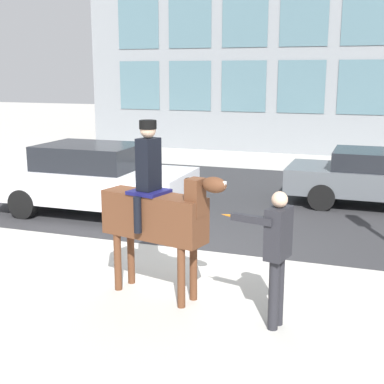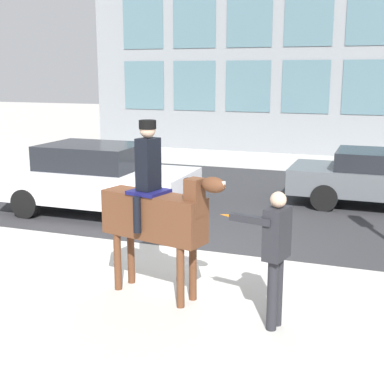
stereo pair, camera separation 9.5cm
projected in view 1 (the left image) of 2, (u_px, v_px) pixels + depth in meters
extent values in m
plane|color=#B2AFA8|center=(189.00, 259.00, 9.29)|extent=(80.00, 80.00, 0.00)
cube|color=#2D2D30|center=(251.00, 199.00, 13.66)|extent=(18.08, 8.50, 0.01)
cube|color=slate|center=(140.00, 85.00, 22.73)|extent=(1.82, 0.02, 2.00)
cube|color=slate|center=(190.00, 86.00, 21.99)|extent=(1.82, 0.02, 2.00)
cube|color=slate|center=(244.00, 86.00, 21.26)|extent=(1.82, 0.02, 2.00)
cube|color=slate|center=(301.00, 87.00, 20.53)|extent=(1.82, 0.02, 2.00)
cube|color=slate|center=(363.00, 87.00, 19.79)|extent=(1.82, 0.02, 2.00)
cube|color=slate|center=(138.00, 24.00, 22.18)|extent=(1.82, 0.02, 2.00)
cube|color=slate|center=(190.00, 22.00, 21.44)|extent=(1.82, 0.02, 2.00)
cube|color=slate|center=(245.00, 21.00, 20.71)|extent=(1.82, 0.02, 2.00)
cube|color=slate|center=(304.00, 19.00, 19.98)|extent=(1.82, 0.02, 2.00)
cube|color=slate|center=(368.00, 17.00, 19.24)|extent=(1.82, 0.02, 2.00)
cube|color=#59331E|center=(154.00, 216.00, 7.56)|extent=(1.63, 0.79, 0.64)
cylinder|color=#59331E|center=(193.00, 271.00, 7.55)|extent=(0.11, 0.11, 0.87)
cylinder|color=#59331E|center=(181.00, 277.00, 7.30)|extent=(0.11, 0.11, 0.87)
cylinder|color=#59331E|center=(131.00, 256.00, 8.15)|extent=(0.11, 0.11, 0.87)
cylinder|color=#59331E|center=(118.00, 262.00, 7.89)|extent=(0.11, 0.11, 0.87)
cube|color=#59331E|center=(195.00, 198.00, 7.11)|extent=(0.25, 0.28, 0.52)
cube|color=black|center=(188.00, 195.00, 7.17)|extent=(0.06, 0.09, 0.47)
ellipsoid|color=#59331E|center=(214.00, 185.00, 6.91)|extent=(0.39, 0.27, 0.21)
cube|color=silver|center=(221.00, 184.00, 6.85)|extent=(0.13, 0.08, 0.08)
cylinder|color=black|center=(110.00, 215.00, 8.02)|extent=(0.09, 0.09, 0.55)
cube|color=#14144C|center=(149.00, 192.00, 7.52)|extent=(0.57, 0.58, 0.05)
cube|color=black|center=(149.00, 164.00, 7.44)|extent=(0.29, 0.36, 0.73)
sphere|color=#D1A889|center=(148.00, 130.00, 7.33)|extent=(0.22, 0.22, 0.22)
cylinder|color=black|center=(148.00, 125.00, 7.32)|extent=(0.24, 0.24, 0.12)
cylinder|color=black|center=(161.00, 207.00, 7.80)|extent=(0.11, 0.11, 0.51)
cylinder|color=black|center=(138.00, 215.00, 7.36)|extent=(0.11, 0.11, 0.51)
cylinder|color=#232328|center=(274.00, 295.00, 6.66)|extent=(0.13, 0.13, 0.92)
cylinder|color=#232328|center=(279.00, 291.00, 6.79)|extent=(0.13, 0.13, 0.92)
cube|color=#232328|center=(278.00, 233.00, 6.55)|extent=(0.30, 0.44, 0.65)
sphere|color=#D1A889|center=(280.00, 199.00, 6.46)|extent=(0.20, 0.20, 0.20)
cube|color=#232328|center=(252.00, 219.00, 6.51)|extent=(0.56, 0.21, 0.09)
cone|color=orange|center=(227.00, 215.00, 6.69)|extent=(0.19, 0.08, 0.04)
cube|color=silver|center=(96.00, 184.00, 12.10)|extent=(4.34, 1.88, 0.73)
cube|color=black|center=(90.00, 156.00, 11.99)|extent=(2.17, 1.66, 0.54)
cylinder|color=black|center=(133.00, 214.00, 10.94)|extent=(0.66, 0.23, 0.66)
cylinder|color=black|center=(165.00, 196.00, 12.54)|extent=(0.66, 0.23, 0.66)
cylinder|color=black|center=(23.00, 204.00, 11.81)|extent=(0.66, 0.23, 0.66)
cylinder|color=black|center=(66.00, 188.00, 13.41)|extent=(0.66, 0.23, 0.66)
cylinder|color=black|center=(322.00, 197.00, 12.50)|extent=(0.63, 0.22, 0.63)
cylinder|color=black|center=(328.00, 183.00, 14.05)|extent=(0.63, 0.22, 0.63)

